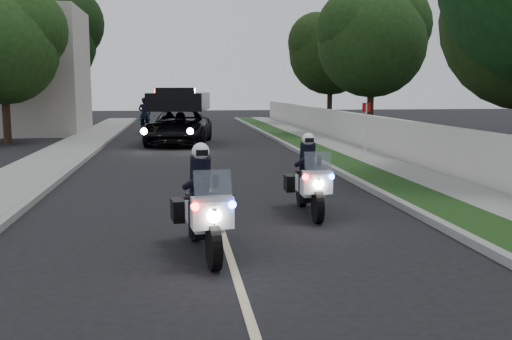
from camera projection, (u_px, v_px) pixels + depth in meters
The scene contains 19 objects.
ground at pixel (230, 257), 9.22m from camera, with size 120.00×120.00×0.00m, color black.
curb_right at pixel (326, 165), 19.57m from camera, with size 0.20×60.00×0.15m, color gray.
grass_verge at pixel (346, 164), 19.66m from camera, with size 1.20×60.00×0.16m, color #193814.
sidewalk_right at pixel (383, 164), 19.83m from camera, with size 1.40×60.00×0.16m, color gray.
property_wall at pixel (412, 144), 19.87m from camera, with size 0.22×60.00×1.50m, color beige.
curb_left at pixel (71, 169), 18.48m from camera, with size 0.20×60.00×0.15m, color gray.
sidewalk_left at pixel (35, 170), 18.33m from camera, with size 2.00×60.00×0.16m, color gray.
building_far at pixel (10, 72), 32.92m from camera, with size 8.00×6.00×7.00m, color #A8A396.
lane_marking at pixel (202, 169), 19.03m from camera, with size 0.12×50.00×0.01m, color #BFB78C.
police_moto_left at pixel (204, 253), 9.40m from camera, with size 0.73×2.08×1.77m, color silver, non-canonical shape.
police_moto_right at pixel (309, 214), 12.33m from camera, with size 0.70×2.00×1.70m, color silver, non-canonical shape.
police_suv at pixel (179, 144), 27.52m from camera, with size 2.68×5.78×2.81m, color black.
bicycle at pixel (145, 134), 33.44m from camera, with size 0.62×1.76×0.92m, color black.
cyclist at pixel (145, 134), 33.44m from camera, with size 0.68×0.45×1.88m, color black.
sign_post at pixel (365, 160), 21.44m from camera, with size 0.34×0.34×2.15m, color #B80D20, non-canonical shape.
tree_right_d at pixel (369, 136), 32.07m from camera, with size 5.81×5.81×9.68m, color #1D3D14, non-canonical shape.
tree_right_e at pixel (329, 125), 42.06m from camera, with size 5.86×5.86×9.77m, color #1C3611, non-canonical shape.
tree_left_near at pixel (8, 144), 27.63m from camera, with size 5.11×5.11×8.52m, color #1E4015, non-canonical shape.
tree_left_far at pixel (49, 128), 38.85m from camera, with size 6.54×6.54×10.90m, color black, non-canonical shape.
Camera 1 is at (-0.79, -8.92, 2.63)m, focal length 41.33 mm.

